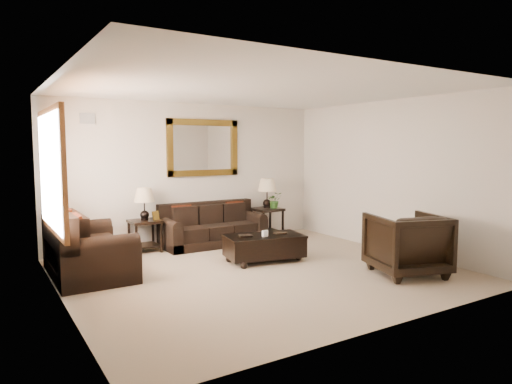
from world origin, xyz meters
TOP-DOWN VIEW (x-y plane):
  - room at (0.00, 0.00)m, footprint 5.51×5.01m
  - window at (-2.70, 0.90)m, footprint 0.07×1.96m
  - mirror at (0.25, 2.47)m, footprint 1.50×0.06m
  - air_vent at (-1.90, 2.48)m, footprint 0.25×0.02m
  - sofa at (0.25, 2.11)m, footprint 1.96×0.85m
  - loveseat at (-2.28, 1.18)m, footprint 1.03×1.74m
  - end_table_left at (-1.04, 2.20)m, footprint 0.52×0.52m
  - end_table_right at (1.55, 2.18)m, footprint 0.55×0.55m
  - coffee_table at (0.41, 0.51)m, footprint 1.37×0.91m
  - armchair at (1.75, -1.26)m, footprint 1.21×1.17m
  - potted_plant at (1.68, 2.08)m, footprint 0.40×0.42m

SIDE VIEW (x-z plane):
  - coffee_table at x=0.41m, z-range 0.00..0.54m
  - sofa at x=0.25m, z-range -0.11..0.69m
  - loveseat at x=-2.28m, z-range -0.13..0.85m
  - armchair at x=1.75m, z-range 0.00..1.00m
  - potted_plant at x=1.68m, z-range 0.60..0.86m
  - end_table_left at x=-1.04m, z-range 0.17..1.32m
  - end_table_right at x=1.55m, z-range 0.19..1.40m
  - room at x=0.00m, z-range 0.00..2.71m
  - window at x=-2.70m, z-range 0.72..2.38m
  - mirror at x=0.25m, z-range 1.30..2.40m
  - air_vent at x=-1.90m, z-range 2.26..2.44m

